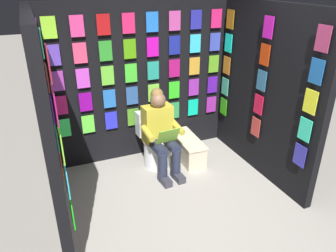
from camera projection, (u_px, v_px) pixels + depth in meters
ground_plane at (207, 241)px, 3.40m from camera, size 30.00×30.00×0.00m
display_wall_back at (141, 82)px, 4.66m from camera, size 2.74×0.14×2.27m
display_wall_left at (265, 93)px, 4.25m from camera, size 0.14×2.04×2.27m
display_wall_right at (46, 127)px, 3.29m from camera, size 0.14×2.04×2.27m
toilet at (155, 143)px, 4.69m from camera, size 0.41×0.56×0.77m
person_reading at (161, 132)px, 4.39m from camera, size 0.54×0.70×1.19m
comic_longbox_near at (187, 148)px, 4.87m from camera, size 0.33×0.80×0.34m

